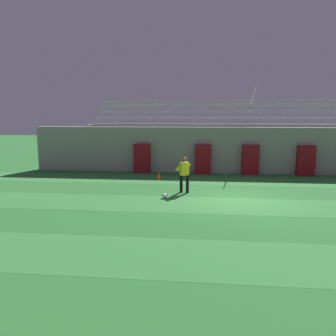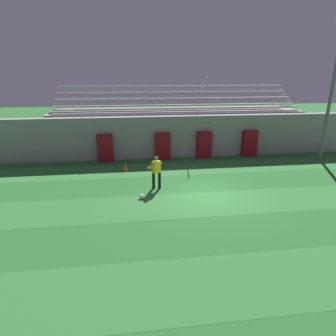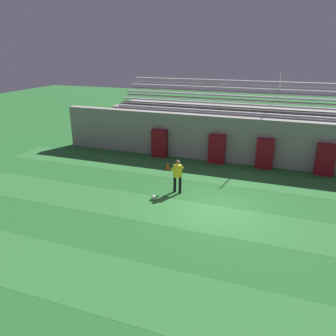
% 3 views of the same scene
% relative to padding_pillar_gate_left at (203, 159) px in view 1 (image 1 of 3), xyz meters
% --- Properties ---
extents(ground_plane, '(80.00, 80.00, 0.00)m').
position_rel_padding_pillar_gate_left_xyz_m(ground_plane, '(1.41, -5.95, -0.89)').
color(ground_plane, '#286B2D').
extents(turf_stripe_near, '(28.00, 2.47, 0.01)m').
position_rel_padding_pillar_gate_left_xyz_m(turf_stripe_near, '(1.41, -11.95, -0.88)').
color(turf_stripe_near, '#337A38').
rests_on(turf_stripe_near, ground).
extents(turf_stripe_mid, '(28.00, 2.47, 0.01)m').
position_rel_padding_pillar_gate_left_xyz_m(turf_stripe_mid, '(1.41, -7.02, -0.88)').
color(turf_stripe_mid, '#337A38').
rests_on(turf_stripe_mid, ground).
extents(turf_stripe_far, '(28.00, 2.47, 0.01)m').
position_rel_padding_pillar_gate_left_xyz_m(turf_stripe_far, '(1.41, -2.08, -0.88)').
color(turf_stripe_far, '#337A38').
rests_on(turf_stripe_far, ground).
extents(back_wall, '(24.00, 0.60, 2.80)m').
position_rel_padding_pillar_gate_left_xyz_m(back_wall, '(1.41, 0.55, 0.51)').
color(back_wall, '#999691').
rests_on(back_wall, ground).
extents(padding_pillar_gate_left, '(0.99, 0.44, 1.77)m').
position_rel_padding_pillar_gate_left_xyz_m(padding_pillar_gate_left, '(0.00, 0.00, 0.00)').
color(padding_pillar_gate_left, maroon).
rests_on(padding_pillar_gate_left, ground).
extents(padding_pillar_gate_right, '(0.99, 0.44, 1.77)m').
position_rel_padding_pillar_gate_left_xyz_m(padding_pillar_gate_right, '(2.82, 0.00, 0.00)').
color(padding_pillar_gate_right, maroon).
rests_on(padding_pillar_gate_right, ground).
extents(padding_pillar_far_left, '(0.99, 0.44, 1.77)m').
position_rel_padding_pillar_gate_left_xyz_m(padding_pillar_far_left, '(-3.74, 0.00, 0.00)').
color(padding_pillar_far_left, maroon).
rests_on(padding_pillar_far_left, ground).
extents(padding_pillar_far_right, '(0.99, 0.44, 1.77)m').
position_rel_padding_pillar_gate_left_xyz_m(padding_pillar_far_right, '(6.02, 0.00, 0.00)').
color(padding_pillar_far_right, maroon).
rests_on(padding_pillar_far_right, ground).
extents(bleacher_stand, '(18.00, 4.05, 5.43)m').
position_rel_padding_pillar_gate_left_xyz_m(bleacher_stand, '(1.41, 2.89, 0.62)').
color(bleacher_stand, '#999691').
rests_on(bleacher_stand, ground).
extents(goalkeeper, '(0.73, 0.70, 1.67)m').
position_rel_padding_pillar_gate_left_xyz_m(goalkeeper, '(-0.87, -4.98, 0.07)').
color(goalkeeper, black).
rests_on(goalkeeper, ground).
extents(soccer_ball, '(0.22, 0.22, 0.22)m').
position_rel_padding_pillar_gate_left_xyz_m(soccer_ball, '(-1.66, -6.15, -0.78)').
color(soccer_ball, white).
rests_on(soccer_ball, ground).
extents(traffic_cone, '(0.30, 0.30, 0.42)m').
position_rel_padding_pillar_gate_left_xyz_m(traffic_cone, '(-2.43, -2.05, -0.68)').
color(traffic_cone, orange).
rests_on(traffic_cone, ground).
extents(water_bottle, '(0.07, 0.07, 0.24)m').
position_rel_padding_pillar_gate_left_xyz_m(water_bottle, '(1.34, -1.15, -0.77)').
color(water_bottle, green).
rests_on(water_bottle, ground).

